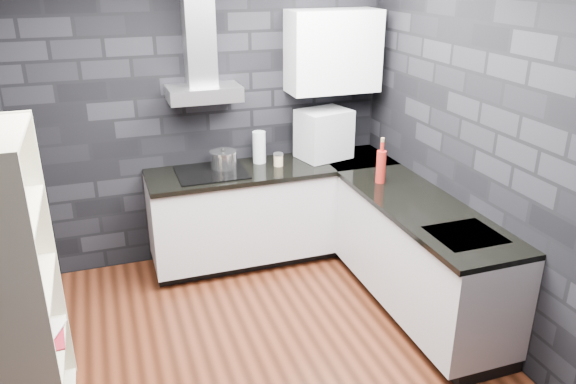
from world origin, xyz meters
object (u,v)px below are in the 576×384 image
glass_vase (259,147)px  appliance_garage (324,134)px  pot (224,160)px  bookshelf (21,290)px  storage_jar (278,160)px  utensil_crock (309,150)px  fruit_bowl (18,291)px  red_bottle (381,167)px

glass_vase → appliance_garage: bearing=-5.9°
pot → bookshelf: (-1.50, -1.57, -0.08)m
bookshelf → storage_jar: bearing=48.3°
pot → utensil_crock: 0.82m
pot → glass_vase: 0.35m
bookshelf → fruit_bowl: size_ratio=8.50×
utensil_crock → red_bottle: red_bottle is taller
utensil_crock → bookshelf: 2.83m
pot → storage_jar: 0.48m
appliance_garage → fruit_bowl: (-2.43, -1.63, -0.19)m
glass_vase → fruit_bowl: (-1.84, -1.70, -0.11)m
red_bottle → bookshelf: size_ratio=0.15×
pot → utensil_crock: bearing=4.0°
glass_vase → utensil_crock: (0.48, -0.00, -0.07)m
pot → fruit_bowl: 2.22m
red_bottle → fruit_bowl: (-2.63, -0.90, -0.10)m
appliance_garage → fruit_bowl: bearing=-159.7°
red_bottle → glass_vase: bearing=134.8°
glass_vase → appliance_garage: appliance_garage is taller
pot → fruit_bowl: (-1.50, -1.64, -0.04)m
storage_jar → red_bottle: red_bottle is taller
glass_vase → utensil_crock: glass_vase is taller
utensil_crock → pot: bearing=-176.0°
pot → bookshelf: 2.17m
utensil_crock → bookshelf: (-2.32, -1.62, -0.07)m
appliance_garage → utensil_crock: bearing=139.1°
pot → appliance_garage: appliance_garage is taller
storage_jar → red_bottle: size_ratio=0.37×
pot → utensil_crock: pot is taller
bookshelf → pot: bearing=57.7°
appliance_garage → fruit_bowl: size_ratio=2.09×
pot → appliance_garage: 0.95m
fruit_bowl → red_bottle: bearing=18.8°
glass_vase → red_bottle: size_ratio=1.06×
fruit_bowl → glass_vase: bearing=42.7°
glass_vase → red_bottle: 1.13m
pot → glass_vase: glass_vase is taller
pot → glass_vase: size_ratio=0.78×
red_bottle → pot: bearing=146.9°
storage_jar → fruit_bowl: (-1.97, -1.55, -0.01)m
glass_vase → appliance_garage: size_ratio=0.64×
storage_jar → appliance_garage: appliance_garage is taller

